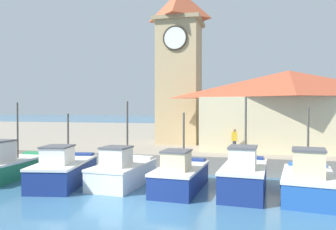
% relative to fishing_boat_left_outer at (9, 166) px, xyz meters
% --- Properties ---
extents(ground_plane, '(300.00, 300.00, 0.00)m').
position_rel_fishing_boat_left_outer_xyz_m(ground_plane, '(8.09, -3.55, -0.73)').
color(ground_plane, '#386689').
extents(quay_wharf, '(120.00, 40.00, 1.07)m').
position_rel_fishing_boat_left_outer_xyz_m(quay_wharf, '(8.09, 23.75, -0.20)').
color(quay_wharf, gray).
rests_on(quay_wharf, ground).
extents(fishing_boat_left_outer, '(1.99, 5.30, 4.30)m').
position_rel_fishing_boat_left_outer_xyz_m(fishing_boat_left_outer, '(0.00, 0.00, 0.00)').
color(fishing_boat_left_outer, '#237A4C').
rests_on(fishing_boat_left_outer, ground).
extents(fishing_boat_left_inner, '(2.95, 5.12, 3.67)m').
position_rel_fishing_boat_left_outer_xyz_m(fishing_boat_left_inner, '(3.76, -0.55, 0.02)').
color(fishing_boat_left_inner, navy).
rests_on(fishing_boat_left_inner, ground).
extents(fishing_boat_mid_left, '(2.45, 4.49, 4.33)m').
position_rel_fishing_boat_left_outer_xyz_m(fishing_boat_mid_left, '(6.74, 0.11, -0.02)').
color(fishing_boat_mid_left, silver).
rests_on(fishing_boat_mid_left, ground).
extents(fishing_boat_center, '(2.24, 4.64, 3.74)m').
position_rel_fishing_boat_left_outer_xyz_m(fishing_boat_center, '(9.85, -0.18, -0.03)').
color(fishing_boat_center, navy).
rests_on(fishing_boat_center, ground).
extents(fishing_boat_mid_right, '(2.28, 4.83, 4.51)m').
position_rel_fishing_boat_left_outer_xyz_m(fishing_boat_mid_right, '(12.86, -0.06, 0.07)').
color(fishing_boat_mid_right, navy).
rests_on(fishing_boat_mid_right, ground).
extents(fishing_boat_right_inner, '(2.74, 4.74, 4.00)m').
position_rel_fishing_boat_left_outer_xyz_m(fishing_boat_right_inner, '(15.59, -0.31, 0.02)').
color(fishing_boat_right_inner, '#2356A8').
rests_on(fishing_boat_right_inner, ground).
extents(clock_tower, '(3.80, 3.80, 14.22)m').
position_rel_fishing_boat_left_outer_xyz_m(clock_tower, '(7.49, 10.96, 6.98)').
color(clock_tower, tan).
rests_on(clock_tower, quay_wharf).
extents(warehouse_right, '(12.11, 5.44, 5.49)m').
position_rel_fishing_boat_left_outer_xyz_m(warehouse_right, '(15.75, 8.21, 3.14)').
color(warehouse_right, beige).
rests_on(warehouse_right, quay_wharf).
extents(dock_worker_near_tower, '(0.34, 0.22, 1.62)m').
position_rel_fishing_boat_left_outer_xyz_m(dock_worker_near_tower, '(12.20, 5.17, 1.18)').
color(dock_worker_near_tower, '#33333D').
rests_on(dock_worker_near_tower, quay_wharf).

